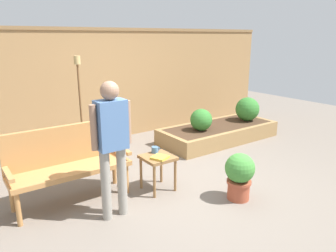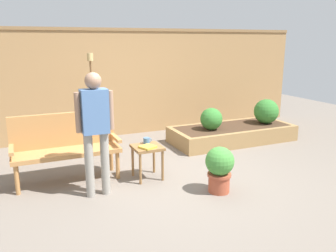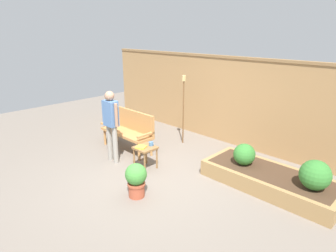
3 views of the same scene
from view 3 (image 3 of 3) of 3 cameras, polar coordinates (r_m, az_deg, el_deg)
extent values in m
plane|color=#70665B|center=(5.77, -3.32, -9.80)|extent=(14.00, 14.00, 0.00)
cube|color=#A37A4C|center=(7.28, 11.91, 4.71)|extent=(8.40, 0.10, 2.10)
cube|color=olive|center=(7.11, 12.49, 13.20)|extent=(8.40, 0.14, 0.06)
cylinder|color=#B77F47|center=(6.56, -3.36, -4.27)|extent=(0.06, 0.06, 0.40)
cylinder|color=#B77F47|center=(6.34, -5.78, -5.15)|extent=(0.06, 0.06, 0.40)
cylinder|color=#B77F47|center=(7.53, -10.13, -1.49)|extent=(0.06, 0.06, 0.40)
cylinder|color=#B77F47|center=(7.34, -12.41, -2.16)|extent=(0.06, 0.06, 0.40)
cube|color=#B77F47|center=(6.84, -8.23, -1.37)|extent=(1.44, 0.48, 0.06)
cube|color=#B77F47|center=(6.88, -6.95, 1.16)|extent=(1.44, 0.06, 0.48)
cube|color=#B77F47|center=(7.34, -11.56, 0.88)|extent=(0.06, 0.48, 0.04)
cube|color=#B77F47|center=(6.29, -4.46, -1.76)|extent=(0.06, 0.48, 0.04)
cylinder|color=olive|center=(5.96, -2.24, -6.47)|extent=(0.04, 0.04, 0.44)
cylinder|color=olive|center=(5.76, -4.65, -7.44)|extent=(0.04, 0.04, 0.44)
cylinder|color=olive|center=(6.18, -4.35, -5.55)|extent=(0.04, 0.04, 0.44)
cylinder|color=olive|center=(5.99, -6.74, -6.44)|extent=(0.04, 0.04, 0.44)
cube|color=olive|center=(5.87, -4.55, -4.34)|extent=(0.40, 0.40, 0.04)
cylinder|color=teal|center=(5.90, -3.38, -3.54)|extent=(0.09, 0.09, 0.08)
torus|color=teal|center=(5.86, -3.05, -3.67)|extent=(0.06, 0.01, 0.06)
cube|color=gold|center=(5.82, -5.38, -4.18)|extent=(0.25, 0.25, 0.03)
cylinder|color=#A84C33|center=(5.09, -6.26, -12.60)|extent=(0.28, 0.28, 0.22)
cylinder|color=#A84C33|center=(5.03, -6.31, -11.36)|extent=(0.31, 0.31, 0.04)
sphere|color=#428938|center=(4.94, -6.38, -9.50)|extent=(0.37, 0.37, 0.37)
cube|color=#997547|center=(5.26, 17.32, -11.80)|extent=(2.40, 0.09, 0.30)
cube|color=#997547|center=(6.01, 21.44, -8.34)|extent=(2.40, 0.09, 0.30)
cube|color=#997547|center=(6.12, 9.76, -6.73)|extent=(0.09, 0.82, 0.30)
cube|color=#422D1E|center=(5.63, 19.53, -9.96)|extent=(2.22, 0.82, 0.30)
cylinder|color=brown|center=(5.70, 14.76, -7.07)|extent=(0.04, 0.04, 0.06)
sphere|color=#33752D|center=(5.63, 14.91, -5.46)|extent=(0.41, 0.41, 0.41)
cylinder|color=brown|center=(5.28, 26.85, -10.73)|extent=(0.04, 0.04, 0.06)
sphere|color=#33752D|center=(5.19, 27.19, -8.64)|extent=(0.49, 0.49, 0.49)
cylinder|color=brown|center=(7.11, 3.05, 2.61)|extent=(0.03, 0.03, 1.58)
cylinder|color=tan|center=(6.93, 3.17, 9.44)|extent=(0.10, 0.10, 0.13)
cylinder|color=gray|center=(6.23, -10.43, -3.70)|extent=(0.11, 0.11, 0.82)
cylinder|color=gray|center=(6.39, -11.47, -3.21)|extent=(0.11, 0.11, 0.82)
cube|color=#4C70A3|center=(6.09, -11.34, 2.49)|extent=(0.32, 0.20, 0.54)
cylinder|color=#9E755B|center=(5.94, -10.24, 2.13)|extent=(0.07, 0.07, 0.49)
cylinder|color=#9E755B|center=(6.26, -12.38, 2.83)|extent=(0.07, 0.07, 0.49)
sphere|color=#9E755B|center=(6.01, -11.56, 5.89)|extent=(0.20, 0.20, 0.20)
camera|label=1|loc=(6.35, -43.50, 6.90)|focal=34.33mm
camera|label=2|loc=(5.86, -53.42, 3.15)|focal=37.16mm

